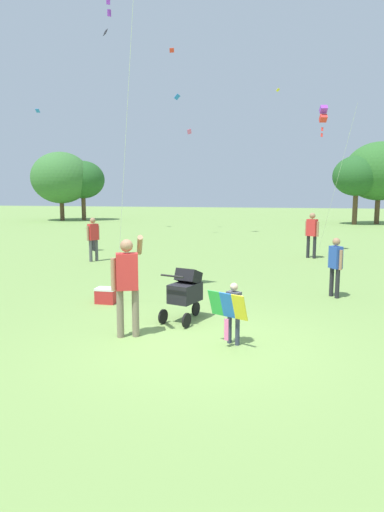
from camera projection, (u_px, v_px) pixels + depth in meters
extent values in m
plane|color=#75994C|center=(196.00, 341.00, 7.59)|extent=(120.00, 120.00, 0.00)
cylinder|color=brown|center=(62.00, 211.00, 38.05)|extent=(0.36, 0.36, 1.56)
ellipsoid|color=#387033|center=(61.00, 178.00, 37.65)|extent=(5.00, 4.50, 4.25)
cylinder|color=brown|center=(84.00, 209.00, 38.42)|extent=(0.36, 0.36, 1.93)
ellipsoid|color=#235623|center=(83.00, 180.00, 38.07)|extent=(3.70, 3.33, 3.15)
cylinder|color=brown|center=(355.00, 210.00, 33.37)|extent=(0.36, 0.36, 2.19)
ellipsoid|color=#235623|center=(357.00, 176.00, 33.01)|extent=(3.44, 3.09, 2.92)
cylinder|color=brown|center=(377.00, 211.00, 33.82)|extent=(0.36, 0.36, 1.90)
ellipsoid|color=#2D6628|center=(379.00, 171.00, 33.39)|extent=(5.06, 4.55, 4.30)
cylinder|color=#33384C|center=(237.00, 330.00, 7.37)|extent=(0.07, 0.07, 0.51)
cylinder|color=#33384C|center=(230.00, 328.00, 7.47)|extent=(0.07, 0.07, 0.51)
cube|color=#4C4C56|center=(234.00, 303.00, 7.35)|extent=(0.26, 0.22, 0.38)
cylinder|color=beige|center=(241.00, 306.00, 7.27)|extent=(0.05, 0.05, 0.34)
cylinder|color=beige|center=(227.00, 303.00, 7.44)|extent=(0.05, 0.05, 0.34)
sphere|color=beige|center=(234.00, 287.00, 7.31)|extent=(0.13, 0.13, 0.13)
cube|color=yellow|center=(239.00, 308.00, 7.07)|extent=(0.28, 0.24, 0.42)
cube|color=blue|center=(227.00, 305.00, 7.22)|extent=(0.28, 0.24, 0.42)
cube|color=green|center=(216.00, 303.00, 7.36)|extent=(0.28, 0.24, 0.42)
cube|color=pink|center=(226.00, 330.00, 7.26)|extent=(0.08, 0.05, 0.36)
cylinder|color=#7F705B|center=(120.00, 314.00, 7.75)|extent=(0.12, 0.12, 0.84)
cylinder|color=#7F705B|center=(136.00, 313.00, 7.79)|extent=(0.12, 0.12, 0.84)
cube|color=red|center=(127.00, 271.00, 7.66)|extent=(0.42, 0.34, 0.63)
cylinder|color=#A37556|center=(114.00, 274.00, 7.63)|extent=(0.09, 0.09, 0.56)
cylinder|color=#A37556|center=(140.00, 245.00, 7.77)|extent=(0.27, 0.51, 0.39)
sphere|color=#A37556|center=(127.00, 246.00, 7.60)|extent=(0.22, 0.22, 0.22)
cylinder|color=black|center=(196.00, 309.00, 9.12)|extent=(0.12, 0.28, 0.28)
cylinder|color=black|center=(163.00, 317.00, 8.57)|extent=(0.12, 0.28, 0.28)
cylinder|color=black|center=(187.00, 320.00, 8.31)|extent=(0.12, 0.28, 0.28)
cube|color=black|center=(185.00, 293.00, 8.70)|extent=(0.62, 0.75, 0.36)
cube|color=black|center=(188.00, 276.00, 8.77)|extent=(0.53, 0.52, 0.35)
cylinder|color=black|center=(172.00, 276.00, 8.25)|extent=(0.47, 0.18, 0.04)
cube|color=purple|center=(108.00, 1.00, 9.46)|extent=(0.07, 0.06, 0.14)
cube|color=purple|center=(109.00, 13.00, 9.53)|extent=(0.07, 0.06, 0.14)
cylinder|color=silver|center=(125.00, 144.00, 8.68)|extent=(1.44, 2.29, 6.82)
cube|color=purple|center=(324.00, 109.00, 17.27)|extent=(0.32, 0.37, 0.31)
cube|color=red|center=(323.00, 118.00, 17.32)|extent=(0.32, 0.37, 0.31)
cube|color=red|center=(322.00, 129.00, 17.35)|extent=(0.09, 0.05, 0.14)
cube|color=red|center=(322.00, 135.00, 17.39)|extent=(0.08, 0.05, 0.14)
cylinder|color=silver|center=(335.00, 187.00, 16.08)|extent=(0.84, 3.18, 5.25)
cube|color=yellow|center=(278.00, 90.00, 33.38)|extent=(0.29, 0.22, 0.25)
cube|color=pink|center=(189.00, 132.00, 36.20)|extent=(0.30, 0.38, 0.46)
cube|color=black|center=(105.00, 32.00, 26.46)|extent=(0.30, 0.39, 0.41)
cube|color=blue|center=(38.00, 111.00, 26.88)|extent=(0.26, 0.24, 0.20)
cube|color=red|center=(172.00, 50.00, 26.69)|extent=(0.31, 0.34, 0.22)
cube|color=blue|center=(177.00, 97.00, 23.87)|extent=(0.33, 0.24, 0.31)
cylinder|color=#232328|center=(308.00, 247.00, 16.94)|extent=(0.12, 0.12, 0.83)
cylinder|color=#232328|center=(314.00, 247.00, 16.77)|extent=(0.12, 0.12, 0.83)
cube|color=red|center=(312.00, 228.00, 16.75)|extent=(0.43, 0.38, 0.62)
cylinder|color=#A37556|center=(306.00, 228.00, 16.91)|extent=(0.09, 0.09, 0.55)
cylinder|color=#A37556|center=(318.00, 229.00, 16.61)|extent=(0.09, 0.09, 0.55)
sphere|color=#A37556|center=(312.00, 216.00, 16.69)|extent=(0.22, 0.22, 0.22)
cylinder|color=#4C4C51|center=(91.00, 251.00, 16.01)|extent=(0.11, 0.11, 0.77)
cylinder|color=#4C4C51|center=(97.00, 250.00, 16.17)|extent=(0.11, 0.11, 0.77)
cube|color=red|center=(93.00, 232.00, 16.00)|extent=(0.36, 0.39, 0.58)
cylinder|color=#A37556|center=(88.00, 233.00, 15.86)|extent=(0.08, 0.08, 0.51)
cylinder|color=#A37556|center=(98.00, 233.00, 16.14)|extent=(0.08, 0.08, 0.51)
sphere|color=#A37556|center=(93.00, 220.00, 15.94)|extent=(0.20, 0.20, 0.20)
cylinder|color=#232328|center=(337.00, 284.00, 10.58)|extent=(0.10, 0.10, 0.70)
cylinder|color=#232328|center=(332.00, 282.00, 10.78)|extent=(0.10, 0.10, 0.70)
cube|color=#284CA8|center=(336.00, 257.00, 10.59)|extent=(0.32, 0.36, 0.52)
cylinder|color=#A37556|center=(341.00, 260.00, 10.42)|extent=(0.08, 0.08, 0.46)
cylinder|color=#A37556|center=(331.00, 258.00, 10.78)|extent=(0.08, 0.08, 0.46)
sphere|color=#A37556|center=(336.00, 242.00, 10.54)|extent=(0.18, 0.18, 0.18)
cylinder|color=#232328|center=(92.00, 244.00, 18.99)|extent=(0.08, 0.08, 0.55)
cylinder|color=#232328|center=(94.00, 244.00, 18.86)|extent=(0.08, 0.08, 0.55)
cube|color=#2D8C4C|center=(93.00, 233.00, 18.86)|extent=(0.28, 0.26, 0.41)
cylinder|color=#A37556|center=(91.00, 233.00, 18.97)|extent=(0.06, 0.06, 0.37)
cylinder|color=#A37556|center=(95.00, 234.00, 18.75)|extent=(0.06, 0.06, 0.37)
sphere|color=#A37556|center=(93.00, 226.00, 18.82)|extent=(0.14, 0.14, 0.14)
cube|color=red|center=(106.00, 297.00, 10.14)|extent=(0.44, 0.32, 0.30)
cube|color=white|center=(106.00, 289.00, 10.11)|extent=(0.45, 0.33, 0.05)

